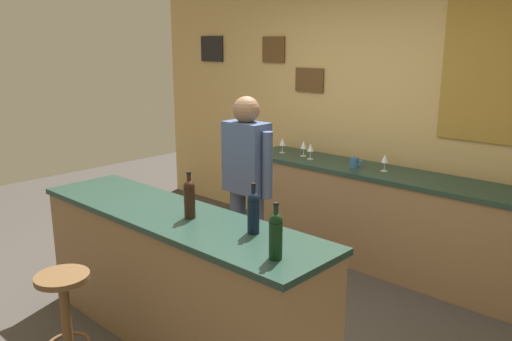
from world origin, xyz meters
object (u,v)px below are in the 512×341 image
wine_bottle_a (189,198)px  wine_glass_c (310,148)px  wine_bottle_b (253,211)px  wine_glass_d (385,159)px  bar_stool (65,308)px  wine_glass_a (282,142)px  coffee_mug (355,163)px  wine_glass_b (304,145)px  wine_bottle_c (276,234)px  bartender (247,182)px

wine_bottle_a → wine_glass_c: wine_bottle_a is taller
wine_bottle_b → wine_glass_d: wine_bottle_b is taller
bar_stool → wine_glass_a: (-0.61, 2.76, 0.55)m
wine_glass_d → coffee_mug: wine_glass_d is taller
wine_glass_b → wine_bottle_c: bearing=-55.5°
wine_bottle_a → wine_glass_b: (-0.66, 2.05, -0.05)m
wine_bottle_a → coffee_mug: (-0.01, 1.97, -0.11)m
bartender → bar_stool: (-0.01, -1.57, -0.48)m
wine_bottle_b → coffee_mug: bearing=104.7°
wine_glass_b → wine_glass_d: bearing=-0.6°
wine_glass_b → wine_glass_c: (0.13, -0.06, 0.00)m
wine_glass_a → wine_glass_d: 1.18m
wine_glass_c → coffee_mug: (0.52, -0.01, -0.06)m
wine_glass_a → wine_glass_b: same height
bartender → wine_glass_d: bartender is taller
wine_glass_a → wine_glass_d: size_ratio=1.00×
wine_glass_c → coffee_mug: 0.52m
bartender → wine_glass_b: (-0.37, 1.22, 0.07)m
wine_bottle_c → wine_glass_d: (-0.57, 2.15, -0.05)m
wine_glass_d → coffee_mug: 0.28m
wine_glass_a → wine_bottle_c: bearing=-50.8°
bartender → bar_stool: bearing=-90.5°
wine_bottle_b → wine_glass_a: size_ratio=1.97×
bar_stool → wine_glass_a: wine_glass_a is taller
wine_glass_c → wine_glass_b: bearing=154.4°
bar_stool → wine_glass_d: size_ratio=4.39×
wine_bottle_c → wine_glass_a: size_ratio=1.97×
bartender → wine_glass_c: (-0.23, 1.15, 0.07)m
wine_bottle_a → wine_glass_c: (-0.53, 1.98, -0.05)m
wine_bottle_b → wine_bottle_a: bearing=-170.7°
bar_stool → wine_bottle_b: size_ratio=2.22×
wine_glass_d → coffee_mug: size_ratio=1.24×
bar_stool → wine_bottle_b: 1.28m
wine_glass_a → wine_glass_d: same height
bar_stool → wine_glass_d: wine_glass_d is taller
coffee_mug → bar_stool: bearing=-96.2°
bartender → wine_glass_d: 1.33m
bartender → wine_bottle_c: bearing=-40.3°
wine_bottle_b → coffee_mug: wine_bottle_b is taller
wine_bottle_b → wine_glass_a: wine_bottle_b is taller
wine_bottle_a → wine_glass_d: size_ratio=1.97×
bar_stool → coffee_mug: bearing=83.8°
wine_bottle_b → coffee_mug: 1.96m
wine_bottle_b → wine_glass_d: (-0.23, 1.96, -0.05)m
wine_bottle_b → wine_bottle_c: (0.34, -0.19, 0.00)m
wine_glass_c → coffee_mug: wine_glass_c is taller
bartender → coffee_mug: size_ratio=12.96×
bartender → coffee_mug: 1.18m
wine_glass_b → coffee_mug: size_ratio=1.24×
bar_stool → wine_glass_c: 2.78m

